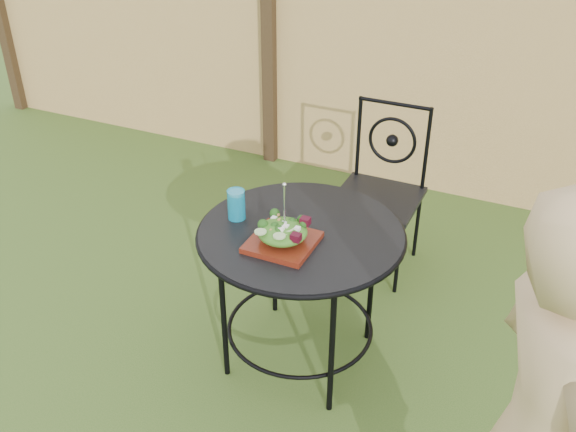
# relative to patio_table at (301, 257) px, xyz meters

# --- Properties ---
(ground) EXTENTS (60.00, 60.00, 0.00)m
(ground) POSITION_rel_patio_table_xyz_m (0.20, -0.23, -0.59)
(ground) COLOR #274817
(ground) RESTS_ON ground
(fence) EXTENTS (8.00, 0.12, 1.90)m
(fence) POSITION_rel_patio_table_xyz_m (0.20, 1.97, 0.36)
(fence) COLOR #EABF74
(fence) RESTS_ON ground
(patio_table) EXTENTS (0.92, 0.92, 0.72)m
(patio_table) POSITION_rel_patio_table_xyz_m (0.00, 0.00, 0.00)
(patio_table) COLOR black
(patio_table) RESTS_ON ground
(patio_chair) EXTENTS (0.46, 0.46, 0.95)m
(patio_chair) POSITION_rel_patio_table_xyz_m (0.08, 0.94, -0.08)
(patio_chair) COLOR black
(patio_chair) RESTS_ON ground
(salad_plate) EXTENTS (0.27, 0.27, 0.02)m
(salad_plate) POSITION_rel_patio_table_xyz_m (-0.03, -0.13, 0.15)
(salad_plate) COLOR #4E180B
(salad_plate) RESTS_ON patio_table
(salad) EXTENTS (0.21, 0.21, 0.08)m
(salad) POSITION_rel_patio_table_xyz_m (-0.03, -0.13, 0.20)
(salad) COLOR #235614
(salad) RESTS_ON salad_plate
(fork) EXTENTS (0.01, 0.01, 0.18)m
(fork) POSITION_rel_patio_table_xyz_m (-0.02, -0.13, 0.33)
(fork) COLOR silver
(fork) RESTS_ON salad
(drinking_glass) EXTENTS (0.08, 0.08, 0.14)m
(drinking_glass) POSITION_rel_patio_table_xyz_m (-0.31, -0.02, 0.21)
(drinking_glass) COLOR #0E83A8
(drinking_glass) RESTS_ON patio_table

